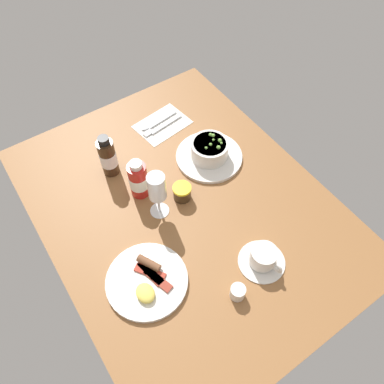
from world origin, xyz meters
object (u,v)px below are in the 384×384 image
(sauce_bottle_red, at_px, (138,180))
(cutlery_setting, at_px, (161,124))
(breakfast_plate, at_px, (147,281))
(creamer_jug, at_px, (238,292))
(porridge_bowl, at_px, (209,151))
(sauce_bottle_brown, at_px, (108,157))
(coffee_cup, at_px, (263,258))
(jam_jar, at_px, (182,192))
(wine_glass, at_px, (157,189))

(sauce_bottle_red, bearing_deg, cutlery_setting, -44.07)
(cutlery_setting, bearing_deg, breakfast_plate, 144.74)
(sauce_bottle_red, bearing_deg, creamer_jug, -174.29)
(porridge_bowl, height_order, sauce_bottle_red, sauce_bottle_red)
(sauce_bottle_brown, bearing_deg, coffee_cup, -159.60)
(coffee_cup, bearing_deg, porridge_bowl, -14.58)
(sauce_bottle_red, xyz_separation_m, sauce_bottle_brown, (0.13, 0.04, 0.01))
(coffee_cup, distance_m, creamer_jug, 0.12)
(porridge_bowl, height_order, jam_jar, porridge_bowl)
(wine_glass, bearing_deg, jam_jar, -87.41)
(coffee_cup, xyz_separation_m, wine_glass, (0.31, 0.15, 0.09))
(cutlery_setting, relative_size, jam_jar, 3.45)
(breakfast_plate, bearing_deg, sauce_bottle_red, -26.43)
(coffee_cup, xyz_separation_m, jam_jar, (0.32, 0.06, -0.00))
(wine_glass, bearing_deg, sauce_bottle_red, 7.99)
(cutlery_setting, xyz_separation_m, sauce_bottle_red, (-0.22, 0.22, 0.06))
(coffee_cup, bearing_deg, sauce_bottle_red, 21.72)
(cutlery_setting, height_order, coffee_cup, coffee_cup)
(jam_jar, bearing_deg, sauce_bottle_brown, 31.89)
(porridge_bowl, distance_m, sauce_bottle_red, 0.27)
(creamer_jug, relative_size, breakfast_plate, 0.22)
(coffee_cup, height_order, sauce_bottle_brown, sauce_bottle_brown)
(sauce_bottle_red, height_order, sauce_bottle_brown, sauce_bottle_brown)
(porridge_bowl, relative_size, cutlery_setting, 1.12)
(wine_glass, bearing_deg, cutlery_setting, -32.40)
(breakfast_plate, bearing_deg, jam_jar, -52.13)
(porridge_bowl, relative_size, breakfast_plate, 1.00)
(porridge_bowl, distance_m, breakfast_plate, 0.49)
(creamer_jug, distance_m, breakfast_plate, 0.25)
(coffee_cup, distance_m, wine_glass, 0.36)
(wine_glass, bearing_deg, breakfast_plate, 140.19)
(creamer_jug, bearing_deg, breakfast_plate, 47.08)
(sauce_bottle_red, distance_m, sauce_bottle_brown, 0.14)
(sauce_bottle_brown, relative_size, breakfast_plate, 0.71)
(cutlery_setting, bearing_deg, sauce_bottle_red, 135.93)
(creamer_jug, height_order, breakfast_plate, creamer_jug)
(coffee_cup, height_order, jam_jar, coffee_cup)
(cutlery_setting, height_order, sauce_bottle_red, sauce_bottle_red)
(sauce_bottle_red, bearing_deg, coffee_cup, -158.28)
(porridge_bowl, xyz_separation_m, sauce_bottle_brown, (0.14, 0.31, 0.04))
(cutlery_setting, height_order, wine_glass, wine_glass)
(jam_jar, distance_m, breakfast_plate, 0.30)
(coffee_cup, distance_m, sauce_bottle_red, 0.44)
(sauce_bottle_brown, distance_m, breakfast_plate, 0.42)
(porridge_bowl, distance_m, creamer_jug, 0.49)
(coffee_cup, xyz_separation_m, breakfast_plate, (0.13, 0.30, -0.02))
(porridge_bowl, bearing_deg, sauce_bottle_red, 88.59)
(creamer_jug, bearing_deg, sauce_bottle_red, 5.71)
(jam_jar, bearing_deg, sauce_bottle_red, 47.60)
(sauce_bottle_red, distance_m, breakfast_plate, 0.31)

